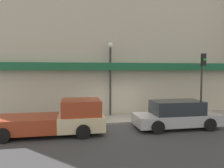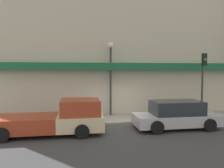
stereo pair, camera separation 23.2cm
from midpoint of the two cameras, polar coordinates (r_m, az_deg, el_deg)
The scene contains 8 objects.
ground_plane at distance 13.03m, azimuth 2.41°, elevation -10.58°, with size 80.00×80.00×0.00m, color #38383A.
sidewalk at distance 14.23m, azimuth 1.26°, elevation -9.07°, with size 36.00×2.55×0.14m.
building at distance 16.76m, azimuth -0.60°, elevation 11.73°, with size 19.80×3.80×11.15m.
pickup_truck at distance 11.39m, azimuth -15.26°, elevation -8.88°, with size 5.68×2.23×1.71m.
parked_car at distance 12.63m, azimuth 15.98°, elevation -7.75°, with size 4.65×2.00×1.52m.
fire_hydrant at distance 13.21m, azimuth -6.32°, elevation -8.22°, with size 0.21×0.21×0.70m.
street_lamp at distance 14.64m, azimuth -0.89°, elevation 3.85°, with size 0.36×0.36×4.91m.
traffic_light at distance 15.49m, azimuth 22.14°, elevation 2.49°, with size 0.28×0.42×4.14m.
Camera 1 is at (-2.92, -12.30, 3.19)m, focal length 35.00 mm.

